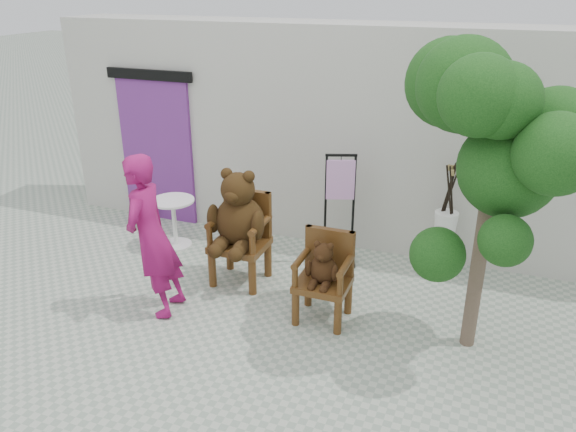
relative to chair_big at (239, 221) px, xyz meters
The scene contains 11 objects.
ground_plane 1.73m from the chair_big, 50.45° to the right, with size 60.00×60.00×0.00m, color #A1A998.
back_wall 2.26m from the chair_big, 63.24° to the left, with size 9.00×1.00×3.00m, color beige.
doorway 2.49m from the chair_big, 145.36° to the left, with size 1.40×0.11×2.33m.
chair_big is the anchor object (origin of this frame).
chair_small 1.31m from the chair_big, 19.16° to the right, with size 0.58×0.53×1.01m.
person 1.13m from the chair_big, 122.56° to the right, with size 0.67×0.44×1.84m, color #8F1155.
cafe_table 1.47m from the chair_big, 155.89° to the left, with size 0.60×0.60×0.70m.
display_stand 1.37m from the chair_big, 41.70° to the left, with size 0.54×0.48×1.51m.
stool_bucket 2.62m from the chair_big, 26.79° to the left, with size 0.32×0.32×1.45m.
tree 3.14m from the chair_big, ahead, with size 1.85×1.67×3.09m.
potted_plant 2.60m from the chair_big, 152.26° to the left, with size 0.34×0.29×0.38m, color black.
Camera 1 is at (1.78, -4.45, 3.53)m, focal length 35.00 mm.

